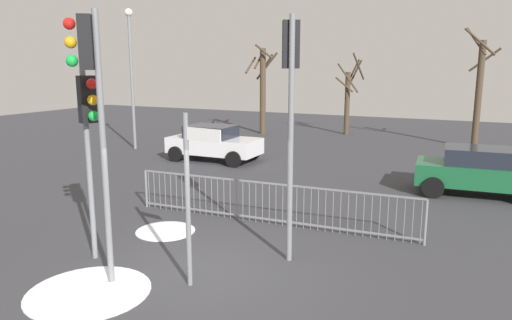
% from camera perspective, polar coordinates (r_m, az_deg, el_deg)
% --- Properties ---
extents(ground_plane, '(60.00, 60.00, 0.00)m').
position_cam_1_polar(ground_plane, '(9.49, -6.48, -13.21)').
color(ground_plane, '#38383D').
extents(traffic_light_rear_left, '(0.49, 0.44, 4.84)m').
position_cam_1_polar(traffic_light_rear_left, '(8.63, -19.14, 8.14)').
color(traffic_light_rear_left, slate).
rests_on(traffic_light_rear_left, ground).
extents(traffic_light_foreground_left, '(0.53, 0.39, 3.83)m').
position_cam_1_polar(traffic_light_foreground_left, '(9.80, -19.35, 4.10)').
color(traffic_light_foreground_left, slate).
rests_on(traffic_light_foreground_left, ground).
extents(traffic_light_rear_right, '(0.41, 0.52, 4.86)m').
position_cam_1_polar(traffic_light_rear_right, '(9.35, 4.15, 8.99)').
color(traffic_light_rear_right, slate).
rests_on(traffic_light_rear_right, ground).
extents(direction_sign_post, '(0.79, 0.16, 3.13)m').
position_cam_1_polar(direction_sign_post, '(8.39, -7.89, -3.81)').
color(direction_sign_post, slate).
rests_on(direction_sign_post, ground).
extents(pedestrian_guard_railing, '(7.46, 0.37, 1.07)m').
position_cam_1_polar(pedestrian_guard_railing, '(11.94, 1.57, -5.12)').
color(pedestrian_guard_railing, slate).
rests_on(pedestrian_guard_railing, ground).
extents(car_white_near, '(3.82, 1.96, 1.47)m').
position_cam_1_polar(car_white_near, '(19.94, -5.11, 2.11)').
color(car_white_near, silver).
rests_on(car_white_near, ground).
extents(car_green_trailing, '(3.91, 2.14, 1.47)m').
position_cam_1_polar(car_green_trailing, '(16.05, 25.29, -1.17)').
color(car_green_trailing, '#195933').
rests_on(car_green_trailing, ground).
extents(street_lamp, '(0.36, 0.36, 6.46)m').
position_cam_1_polar(street_lamp, '(23.23, -14.71, 11.02)').
color(street_lamp, slate).
rests_on(street_lamp, ground).
extents(bare_tree_left, '(1.46, 1.58, 4.61)m').
position_cam_1_polar(bare_tree_left, '(27.88, 10.97, 7.41)').
color(bare_tree_left, '#473828').
rests_on(bare_tree_left, ground).
extents(bare_tree_centre, '(1.67, 1.70, 5.66)m').
position_cam_1_polar(bare_tree_centre, '(25.07, 25.09, 7.59)').
color(bare_tree_centre, '#473828').
rests_on(bare_tree_centre, ground).
extents(bare_tree_right, '(1.55, 1.55, 5.11)m').
position_cam_1_polar(bare_tree_right, '(27.71, 0.79, 8.70)').
color(bare_tree_right, '#473828').
rests_on(bare_tree_right, ground).
extents(snow_patch_kerb, '(1.42, 1.42, 0.01)m').
position_cam_1_polar(snow_patch_kerb, '(11.78, -10.77, -8.34)').
color(snow_patch_kerb, white).
rests_on(snow_patch_kerb, ground).
extents(snow_patch_island, '(2.15, 2.15, 0.01)m').
position_cam_1_polar(snow_patch_island, '(9.17, -19.37, -14.67)').
color(snow_patch_island, white).
rests_on(snow_patch_island, ground).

